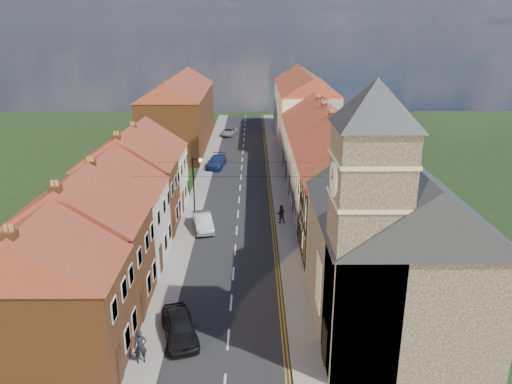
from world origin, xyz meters
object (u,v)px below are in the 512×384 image
Objects in this scene: car_far at (216,162)px; pedestrian_left at (140,346)px; car_near at (179,327)px; car_mid at (203,222)px; lamppost at (195,186)px; car_distant at (229,132)px; church at (392,237)px; pedestrian_right at (281,214)px.

pedestrian_left reaches higher than car_far.
car_near is 16.15m from car_mid.
car_distant is (1.38, 36.91, -2.90)m from lamppost.
car_distant is (-11.79, 53.58, -5.24)m from church.
car_near is at bearing -86.85° from lamppost.
car_near is 2.91m from pedestrian_left.
pedestrian_right is (8.55, 19.66, -0.12)m from pedestrian_left.
lamppost reaches higher than car_mid.
car_mid is 0.95× the size of car_distant.
lamppost reaches higher than car_near.
car_near is (-12.19, -1.13, -5.12)m from church.
lamppost is (-13.17, 16.68, -2.34)m from church.
church reaches higher than car_near.
lamppost is at bearing -6.61° from pedestrian_right.
lamppost is at bearing 102.77° from car_mid.
church is 55.11m from car_distant.
car_far is at bearing 73.66° from car_near.
pedestrian_right is (6.40, -37.35, 0.33)m from car_distant.
lamppost is at bearing 70.75° from pedestrian_left.
pedestrian_right is (7.78, -0.45, -2.57)m from lamppost.
church is 37.50m from car_far.
church is 20.14m from car_mid.
car_distant is at bearing 95.93° from car_far.
car_distant is at bearing 102.41° from church.
car_far is at bearing 70.87° from pedestrian_left.
lamppost is 1.30× the size of car_distant.
pedestrian_left is at bearing -144.02° from car_near.
car_far is at bearing 109.77° from church.
pedestrian_right is (7.17, -18.72, 0.25)m from car_far.
car_far is 2.57× the size of pedestrian_left.
pedestrian_left is at bearing -83.76° from car_far.
lamppost is at bearing -83.62° from car_far.
pedestrian_left is (-1.55, -18.46, 0.37)m from car_mid.
pedestrian_left is at bearing 63.17° from pedestrian_right.
lamppost is 20.27m from pedestrian_left.
car_near is 0.96× the size of car_distant.
car_near is at bearing -78.65° from car_distant.
pedestrian_left reaches higher than car_mid.
pedestrian_right reaches higher than car_distant.
car_far is at bearing 77.80° from car_mid.
pedestrian_right is at bearing -3.28° from lamppost.
church is 3.48× the size of car_mid.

